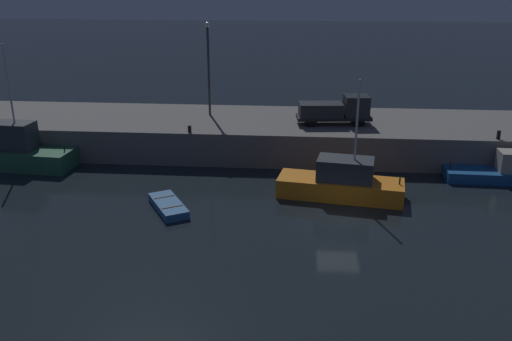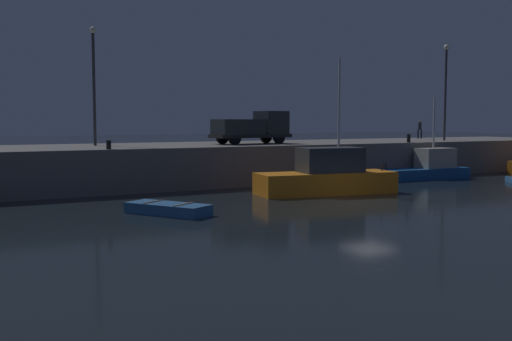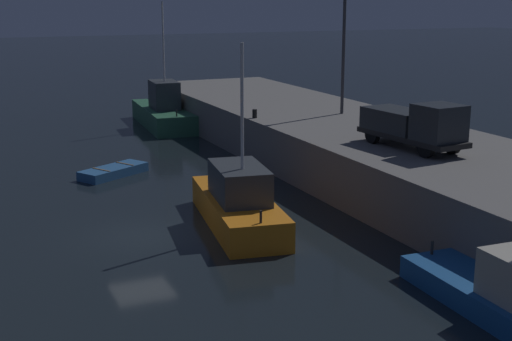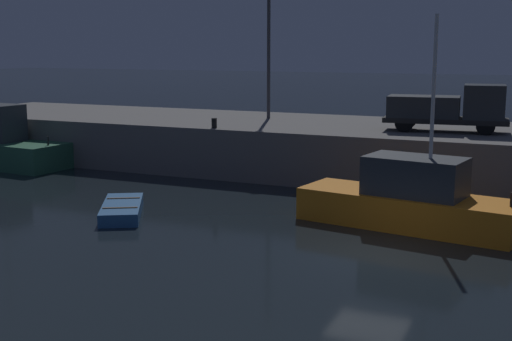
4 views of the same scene
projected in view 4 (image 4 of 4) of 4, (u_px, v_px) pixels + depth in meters
ground_plane at (370, 256)px, 22.52m from camera, size 320.00×320.00×0.00m
pier_quay at (444, 155)px, 35.34m from camera, size 63.28×9.99×2.65m
fishing_boat_blue at (409, 200)px, 26.08m from camera, size 8.58×3.87×7.97m
rowboat_white_mid at (122, 209)px, 27.97m from camera, size 3.35×4.23×0.55m
lamp_post_west at (269, 40)px, 39.57m from camera, size 0.44×0.44×7.82m
utility_truck at (450, 108)px, 33.74m from camera, size 6.14×2.55×2.36m
bollard_west at (214, 123)px, 35.49m from camera, size 0.28×0.28×0.52m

